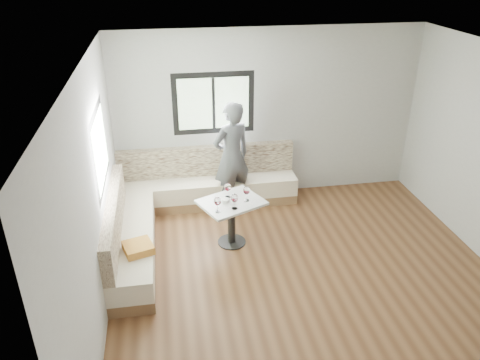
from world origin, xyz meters
name	(u,v)px	position (x,y,z in m)	size (l,w,h in m)	color
room	(308,181)	(-0.08, 0.08, 1.41)	(5.01, 5.01, 2.81)	brown
banquette	(177,206)	(-1.59, 1.63, 0.33)	(2.90, 2.80, 0.95)	brown
table	(231,212)	(-0.85, 1.02, 0.51)	(1.03, 0.94, 0.69)	black
person	(232,157)	(-0.68, 2.07, 0.90)	(0.66, 0.43, 1.80)	#505357
olive_ramekin	(225,200)	(-0.93, 1.02, 0.71)	(0.11, 0.11, 0.04)	white
wine_glass_a	(218,202)	(-1.07, 0.77, 0.84)	(0.10, 0.10, 0.22)	white
wine_glass_b	(235,199)	(-0.83, 0.81, 0.84)	(0.10, 0.10, 0.22)	white
wine_glass_c	(247,191)	(-0.63, 1.01, 0.84)	(0.10, 0.10, 0.22)	white
wine_glass_d	(228,187)	(-0.88, 1.15, 0.84)	(0.10, 0.10, 0.22)	white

